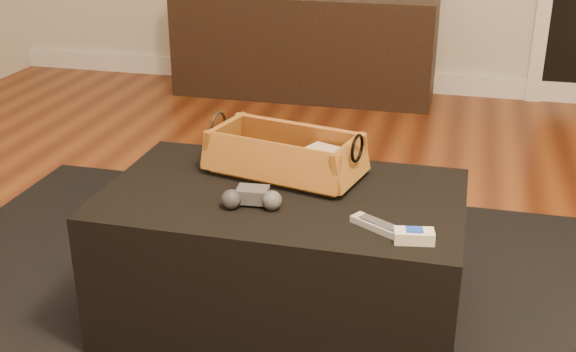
% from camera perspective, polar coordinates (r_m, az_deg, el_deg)
% --- Properties ---
extents(floor, '(5.00, 5.50, 0.01)m').
position_cam_1_polar(floor, '(2.12, -1.18, -13.70)').
color(floor, brown).
rests_on(floor, ground).
extents(baseboard, '(5.00, 0.04, 0.12)m').
position_cam_1_polar(baseboard, '(4.55, 8.01, 7.49)').
color(baseboard, white).
rests_on(baseboard, floor).
extents(media_cabinet, '(1.53, 0.45, 0.60)m').
position_cam_1_polar(media_cabinet, '(4.36, 1.30, 10.28)').
color(media_cabinet, black).
rests_on(media_cabinet, floor).
extents(area_rug, '(2.60, 2.00, 0.01)m').
position_cam_1_polar(area_rug, '(2.19, -0.72, -12.07)').
color(area_rug, black).
rests_on(area_rug, floor).
extents(ottoman, '(1.00, 0.60, 0.42)m').
position_cam_1_polar(ottoman, '(2.11, -0.40, -6.50)').
color(ottoman, black).
rests_on(ottoman, area_rug).
extents(tv_remote, '(0.24, 0.08, 0.03)m').
position_cam_1_polar(tv_remote, '(2.13, -1.02, 0.86)').
color(tv_remote, black).
rests_on(tv_remote, wicker_basket).
extents(cloth_bundle, '(0.15, 0.13, 0.07)m').
position_cam_1_polar(cloth_bundle, '(2.10, 3.08, 1.22)').
color(cloth_bundle, tan).
rests_on(cloth_bundle, wicker_basket).
extents(wicker_basket, '(0.49, 0.33, 0.16)m').
position_cam_1_polar(wicker_basket, '(2.12, -0.26, 1.54)').
color(wicker_basket, '#A66425').
rests_on(wicker_basket, ottoman).
extents(game_controller, '(0.17, 0.10, 0.05)m').
position_cam_1_polar(game_controller, '(1.92, -2.86, -1.73)').
color(game_controller, '#3E3E42').
rests_on(game_controller, ottoman).
extents(silver_remote, '(0.18, 0.13, 0.02)m').
position_cam_1_polar(silver_remote, '(1.82, 7.50, -4.05)').
color(silver_remote, '#B6B8BE').
rests_on(silver_remote, ottoman).
extents(cream_gadget, '(0.10, 0.06, 0.04)m').
position_cam_1_polar(cream_gadget, '(1.77, 9.93, -4.68)').
color(cream_gadget, beige).
rests_on(cream_gadget, ottoman).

